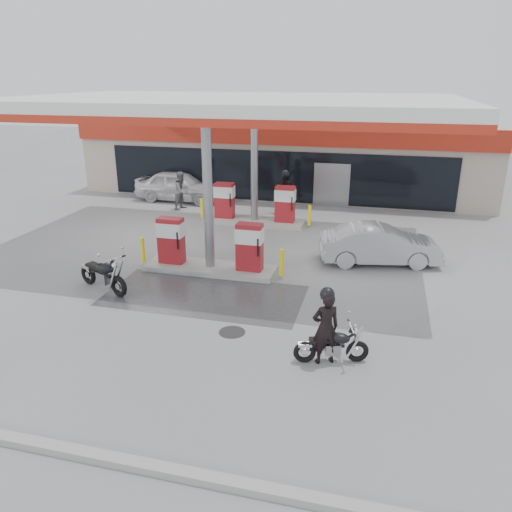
{
  "coord_description": "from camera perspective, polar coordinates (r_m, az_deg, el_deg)",
  "views": [
    {
      "loc": [
        5.5,
        -13.06,
        6.36
      ],
      "look_at": [
        1.97,
        0.62,
        1.2
      ],
      "focal_mm": 35.0,
      "sensor_mm": 36.0,
      "label": 1
    }
  ],
  "objects": [
    {
      "name": "canopy",
      "position": [
        18.91,
        -2.6,
        16.73
      ],
      "size": [
        16.0,
        10.02,
        5.51
      ],
      "color": "silver",
      "rests_on": "ground"
    },
    {
      "name": "hatchback_silver",
      "position": [
        18.17,
        13.98,
        1.27
      ],
      "size": [
        4.41,
        2.3,
        1.38
      ],
      "primitive_type": "imported",
      "rotation": [
        0.0,
        0.0,
        1.78
      ],
      "color": "#A0A3A8",
      "rests_on": "ground"
    },
    {
      "name": "kerb",
      "position": [
        10.32,
        -23.06,
        -19.35
      ],
      "size": [
        28.0,
        0.25,
        0.15
      ],
      "primitive_type": "cube",
      "color": "gray",
      "rests_on": "ground"
    },
    {
      "name": "biker_walking",
      "position": [
        24.3,
        3.35,
        7.22
      ],
      "size": [
        1.24,
        0.86,
        1.95
      ],
      "primitive_type": "imported",
      "rotation": [
        0.0,
        0.0,
        0.38
      ],
      "color": "black",
      "rests_on": "ground"
    },
    {
      "name": "sedan_white",
      "position": [
        27.0,
        -8.79,
        7.92
      ],
      "size": [
        4.7,
        2.0,
        1.58
      ],
      "primitive_type": "imported",
      "rotation": [
        0.0,
        0.0,
        1.54
      ],
      "color": "silver",
      "rests_on": "ground"
    },
    {
      "name": "parked_car_left",
      "position": [
        31.07,
        -13.06,
        8.8
      ],
      "size": [
        4.21,
        2.81,
        1.13
      ],
      "primitive_type": "imported",
      "rotation": [
        0.0,
        0.0,
        1.91
      ],
      "color": "#161849",
      "rests_on": "ground"
    },
    {
      "name": "pump_island_far",
      "position": [
        22.49,
        -0.19,
        5.5
      ],
      "size": [
        5.14,
        1.3,
        1.78
      ],
      "color": "#9E9E99",
      "rests_on": "ground"
    },
    {
      "name": "pump_island_near",
      "position": [
        17.0,
        -5.29,
        0.56
      ],
      "size": [
        5.14,
        1.3,
        1.78
      ],
      "color": "#9E9E99",
      "rests_on": "ground"
    },
    {
      "name": "store_building",
      "position": [
        29.83,
        3.75,
        11.62
      ],
      "size": [
        22.0,
        8.22,
        4.0
      ],
      "color": "#AA9E8F",
      "rests_on": "ground"
    },
    {
      "name": "drain_cover",
      "position": [
        13.23,
        -2.76,
        -8.68
      ],
      "size": [
        0.7,
        0.7,
        0.01
      ],
      "primitive_type": "cylinder",
      "color": "#38383A",
      "rests_on": "ground"
    },
    {
      "name": "main_motorcycle",
      "position": [
        11.92,
        8.75,
        -10.18
      ],
      "size": [
        1.74,
        0.76,
        0.91
      ],
      "rotation": [
        0.0,
        0.0,
        0.28
      ],
      "color": "black",
      "rests_on": "ground"
    },
    {
      "name": "ground",
      "position": [
        15.53,
        -7.67,
        -4.3
      ],
      "size": [
        90.0,
        90.0,
        0.0
      ],
      "primitive_type": "plane",
      "color": "gray",
      "rests_on": "ground"
    },
    {
      "name": "parked_motorcycle",
      "position": [
        16.15,
        -17.03,
        -2.11
      ],
      "size": [
        2.11,
        1.23,
        1.15
      ],
      "rotation": [
        0.0,
        0.0,
        -0.42
      ],
      "color": "black",
      "rests_on": "ground"
    },
    {
      "name": "biker_main",
      "position": [
        11.64,
        7.95,
        -8.14
      ],
      "size": [
        0.78,
        0.68,
        1.79
      ],
      "primitive_type": "imported",
      "rotation": [
        0.0,
        0.0,
        3.62
      ],
      "color": "black",
      "rests_on": "ground"
    },
    {
      "name": "wet_patch",
      "position": [
        15.36,
        -5.93,
        -4.5
      ],
      "size": [
        6.0,
        3.0,
        0.0
      ],
      "primitive_type": "cube",
      "color": "#4C4C4F",
      "rests_on": "ground"
    },
    {
      "name": "attendant",
      "position": [
        25.23,
        -8.47,
        7.43
      ],
      "size": [
        0.97,
        1.1,
        1.88
      ],
      "primitive_type": "imported",
      "rotation": [
        0.0,
        0.0,
        1.23
      ],
      "color": "slate",
      "rests_on": "ground"
    }
  ]
}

